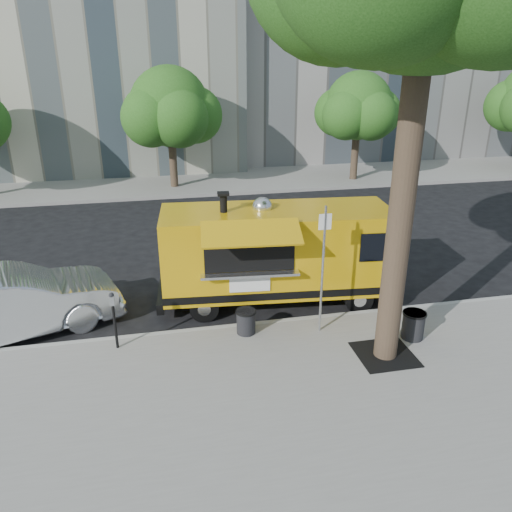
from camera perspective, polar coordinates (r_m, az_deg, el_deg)
The scene contains 13 objects.
ground at distance 12.83m, azimuth -1.64°, elevation -6.30°, with size 120.00×120.00×0.00m, color black.
sidewalk at distance 9.53m, azimuth 2.82°, elevation -17.23°, with size 60.00×6.00×0.15m, color gray.
curb at distance 12.00m, azimuth -0.84°, elevation -8.07°, with size 60.00×0.14×0.16m, color #999993.
far_sidewalk at distance 25.41m, azimuth -7.09°, elevation 8.31°, with size 60.00×5.00×0.15m, color gray.
tree_well at distance 11.19m, azimuth 14.49°, elevation -10.84°, with size 1.20×1.20×0.02m, color black.
far_tree_b at distance 23.93m, azimuth -9.84°, elevation 16.45°, with size 3.60×3.60×5.50m.
far_tree_c at distance 25.63m, azimuth 11.62°, elevation 16.44°, with size 3.24×3.24×5.21m.
sign_post at distance 11.03m, azimuth 7.65°, elevation -0.80°, with size 0.28×0.06×3.00m.
parking_meter at distance 11.08m, azimuth -15.96°, elevation -6.39°, with size 0.11×0.11×1.33m.
food_truck at distance 12.71m, azimuth 2.26°, elevation 0.40°, with size 6.22×3.05×2.98m.
sedan at distance 12.79m, azimuth -26.27°, elevation -4.86°, with size 1.69×4.85×1.60m, color silver.
trash_bin_left at distance 11.47m, azimuth -1.16°, elevation -7.42°, with size 0.47×0.47×0.57m.
trash_bin_right at distance 11.80m, azimuth 17.54°, elevation -7.46°, with size 0.53×0.53×0.64m.
Camera 1 is at (-1.93, -11.10, 6.14)m, focal length 35.00 mm.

